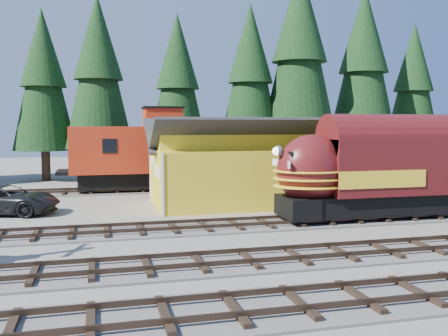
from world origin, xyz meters
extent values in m
plane|color=#6B665B|center=(0.00, 0.00, 0.00)|extent=(120.00, 120.00, 0.00)
cube|color=#4C4947|center=(-10.00, 18.00, 0.04)|extent=(32.00, 3.20, 0.08)
cube|color=#38281E|center=(-10.00, 17.28, 0.25)|extent=(32.00, 0.08, 0.16)
cube|color=#38281E|center=(-10.00, 18.72, 0.25)|extent=(32.00, 0.08, 0.16)
cube|color=gold|center=(0.00, 10.50, 1.70)|extent=(12.00, 6.00, 3.40)
cube|color=yellow|center=(0.00, 10.50, 4.12)|extent=(11.88, 3.30, 1.44)
cube|color=white|center=(-6.04, 9.50, 2.20)|extent=(0.06, 2.40, 0.60)
cone|color=black|center=(-13.62, 27.13, 8.75)|extent=(5.34, 5.34, 12.16)
cone|color=black|center=(-9.03, 25.21, 9.33)|extent=(5.70, 5.70, 12.97)
cone|color=black|center=(-2.26, 25.52, 8.65)|extent=(5.28, 5.28, 12.03)
cone|color=black|center=(4.43, 25.42, 9.36)|extent=(5.71, 5.71, 13.01)
cone|color=black|center=(8.89, 24.62, 11.45)|extent=(6.98, 6.98, 15.91)
cone|color=black|center=(15.80, 25.22, 10.65)|extent=(6.50, 6.50, 14.80)
cone|color=black|center=(22.26, 26.49, 8.95)|extent=(5.46, 5.46, 12.44)
cube|color=black|center=(6.97, 4.00, 0.84)|extent=(13.32, 2.38, 1.03)
cube|color=#511213|center=(7.72, 4.00, 2.76)|extent=(12.15, 2.80, 2.80)
ellipsoid|color=#511213|center=(0.90, 4.00, 2.67)|extent=(3.55, 2.75, 3.46)
sphere|color=white|center=(-0.95, 4.00, 3.60)|extent=(0.41, 0.41, 0.41)
cube|color=black|center=(-5.71, 18.00, 0.88)|extent=(9.90, 2.55, 1.10)
cube|color=#B12A12|center=(-5.71, 18.00, 3.08)|extent=(11.00, 3.19, 3.30)
cube|color=#B12A12|center=(-4.61, 18.00, 5.39)|extent=(2.64, 2.42, 1.32)
imported|color=black|center=(-14.26, 10.39, 0.81)|extent=(6.32, 4.18, 1.61)
camera|label=1|loc=(-9.39, -18.58, 4.88)|focal=40.00mm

